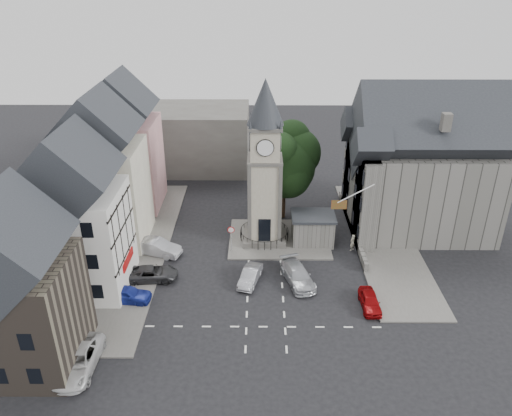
{
  "coord_description": "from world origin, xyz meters",
  "views": [
    {
      "loc": [
        -0.55,
        -35.91,
        25.52
      ],
      "look_at": [
        -0.82,
        5.0,
        5.05
      ],
      "focal_mm": 35.0,
      "sensor_mm": 36.0,
      "label": 1
    }
  ],
  "objects_px": {
    "clock_tower": "(265,165)",
    "stone_shelter": "(313,228)",
    "car_east_red": "(370,301)",
    "car_west_blue": "(126,294)",
    "pedestrian": "(352,242)"
  },
  "relations": [
    {
      "from": "car_east_red",
      "to": "pedestrian",
      "type": "relative_size",
      "value": 2.1
    },
    {
      "from": "clock_tower",
      "to": "pedestrian",
      "type": "xyz_separation_m",
      "value": [
        8.56,
        -2.05,
        -7.26
      ]
    },
    {
      "from": "car_west_blue",
      "to": "pedestrian",
      "type": "bearing_deg",
      "value": -62.59
    },
    {
      "from": "car_east_red",
      "to": "pedestrian",
      "type": "height_order",
      "value": "pedestrian"
    },
    {
      "from": "car_west_blue",
      "to": "pedestrian",
      "type": "xyz_separation_m",
      "value": [
        20.06,
        8.27,
        0.16
      ]
    },
    {
      "from": "car_west_blue",
      "to": "car_east_red",
      "type": "bearing_deg",
      "value": -86.93
    },
    {
      "from": "clock_tower",
      "to": "car_west_blue",
      "type": "distance_m",
      "value": 17.14
    },
    {
      "from": "clock_tower",
      "to": "stone_shelter",
      "type": "height_order",
      "value": "clock_tower"
    },
    {
      "from": "car_west_blue",
      "to": "car_east_red",
      "type": "xyz_separation_m",
      "value": [
        20.0,
        -0.67,
        -0.08
      ]
    },
    {
      "from": "stone_shelter",
      "to": "car_east_red",
      "type": "relative_size",
      "value": 1.19
    },
    {
      "from": "car_east_red",
      "to": "pedestrian",
      "type": "bearing_deg",
      "value": 88.36
    },
    {
      "from": "car_east_red",
      "to": "pedestrian",
      "type": "xyz_separation_m",
      "value": [
        0.06,
        8.94,
        0.24
      ]
    },
    {
      "from": "car_east_red",
      "to": "car_west_blue",
      "type": "bearing_deg",
      "value": 176.82
    },
    {
      "from": "clock_tower",
      "to": "stone_shelter",
      "type": "relative_size",
      "value": 3.78
    },
    {
      "from": "stone_shelter",
      "to": "pedestrian",
      "type": "xyz_separation_m",
      "value": [
        3.76,
        -1.56,
        -0.69
      ]
    }
  ]
}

